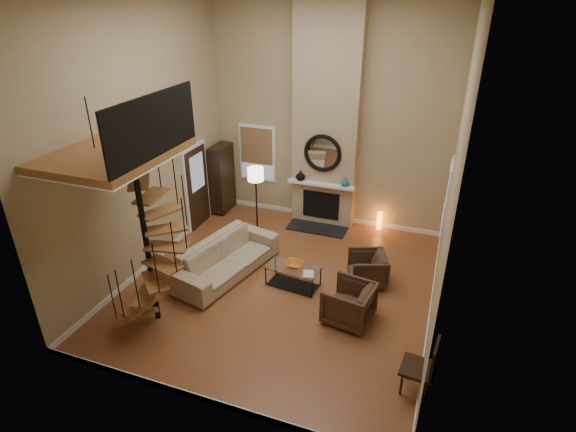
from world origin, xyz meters
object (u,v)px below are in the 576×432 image
(floor_lamp, at_px, (256,179))
(side_chair, at_px, (424,366))
(coffee_table, at_px, (293,274))
(sofa, at_px, (226,257))
(hutch, at_px, (222,178))
(armchair_far, at_px, (353,305))
(accent_lamp, at_px, (379,221))
(armchair_near, at_px, (371,269))

(floor_lamp, distance_m, side_chair, 5.93)
(coffee_table, xyz_separation_m, floor_lamp, (-1.64, 1.92, 1.13))
(sofa, distance_m, coffee_table, 1.51)
(hutch, distance_m, sofa, 3.20)
(armchair_far, height_order, accent_lamp, armchair_far)
(hutch, xyz_separation_m, armchair_near, (4.48, -2.09, -0.60))
(hutch, bearing_deg, sofa, -61.63)
(hutch, xyz_separation_m, coffee_table, (3.01, -2.74, -0.67))
(side_chair, bearing_deg, coffee_table, 144.81)
(accent_lamp, bearing_deg, hutch, -175.61)
(hutch, relative_size, side_chair, 1.78)
(sofa, distance_m, side_chair, 4.68)
(armchair_near, height_order, armchair_far, armchair_far)
(hutch, relative_size, coffee_table, 1.57)
(coffee_table, bearing_deg, sofa, -178.72)
(armchair_far, height_order, floor_lamp, floor_lamp)
(armchair_far, distance_m, side_chair, 1.89)
(sofa, bearing_deg, armchair_far, -88.70)
(armchair_far, bearing_deg, floor_lamp, -121.26)
(armchair_near, bearing_deg, armchair_far, -24.98)
(armchair_near, bearing_deg, hutch, -136.31)
(coffee_table, bearing_deg, hutch, 137.64)
(sofa, relative_size, floor_lamp, 1.50)
(accent_lamp, xyz_separation_m, side_chair, (1.52, -5.02, 0.28))
(hutch, xyz_separation_m, sofa, (1.50, -2.78, -0.55))
(sofa, xyz_separation_m, armchair_far, (2.90, -0.62, -0.04))
(side_chair, bearing_deg, armchair_near, 116.36)
(armchair_near, relative_size, coffee_table, 0.66)
(coffee_table, distance_m, floor_lamp, 2.77)
(hutch, xyz_separation_m, accent_lamp, (4.25, 0.33, -0.70))
(armchair_far, distance_m, accent_lamp, 3.73)
(coffee_table, xyz_separation_m, side_chair, (2.76, -1.95, 0.24))
(floor_lamp, distance_m, accent_lamp, 3.31)
(armchair_near, height_order, coffee_table, armchair_near)
(armchair_far, bearing_deg, side_chair, 55.85)
(accent_lamp, bearing_deg, sofa, -131.53)
(armchair_near, distance_m, coffee_table, 1.61)
(sofa, distance_m, accent_lamp, 4.15)
(armchair_far, bearing_deg, accent_lamp, -168.51)
(sofa, height_order, floor_lamp, floor_lamp)
(floor_lamp, height_order, side_chair, floor_lamp)
(armchair_near, distance_m, armchair_far, 1.31)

